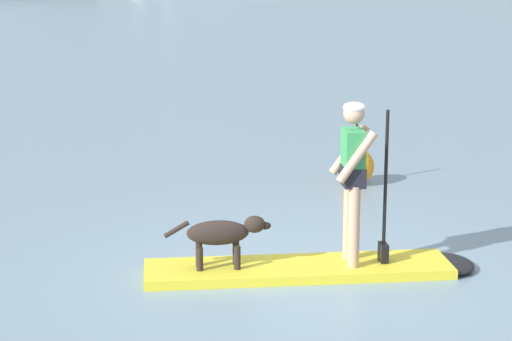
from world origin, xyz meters
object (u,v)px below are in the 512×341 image
paddleboard (320,268)px  marker_buoy (356,166)px  person_paddler (354,171)px  dog (223,234)px

paddleboard → marker_buoy: (2.37, 3.08, 0.22)m
paddleboard → marker_buoy: size_ratio=3.43×
person_paddler → dog: (-1.28, 0.47, -0.63)m
paddleboard → person_paddler: (0.32, -0.12, 1.04)m
paddleboard → marker_buoy: 3.90m
person_paddler → dog: bearing=160.0°
dog → person_paddler: bearing=-20.0°
paddleboard → dog: bearing=160.0°
paddleboard → person_paddler: bearing=-20.0°
paddleboard → dog: (-0.96, 0.35, 0.41)m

